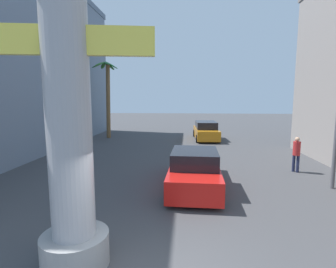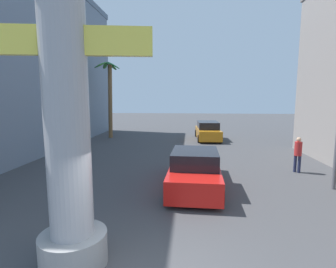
% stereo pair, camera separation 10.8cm
% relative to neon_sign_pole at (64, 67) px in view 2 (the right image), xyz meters
% --- Properties ---
extents(ground_plane, '(93.11, 93.11, 0.00)m').
position_rel_neon_sign_pole_xyz_m(ground_plane, '(1.70, 9.22, -4.20)').
color(ground_plane, '#424244').
extents(building_left, '(6.38, 22.23, 12.31)m').
position_rel_neon_sign_pole_xyz_m(building_left, '(-9.57, 12.49, 1.97)').
color(building_left, slate).
rests_on(building_left, ground).
extents(neon_sign_pole, '(3.46, 1.44, 9.64)m').
position_rel_neon_sign_pole_xyz_m(neon_sign_pole, '(0.00, 0.00, 0.00)').
color(neon_sign_pole, '#9E9EA3').
rests_on(neon_sign_pole, ground).
extents(street_lamp, '(2.28, 0.28, 7.76)m').
position_rel_neon_sign_pole_xyz_m(street_lamp, '(7.89, 5.45, 0.43)').
color(street_lamp, '#59595E').
rests_on(street_lamp, ground).
extents(car_lead, '(2.18, 5.22, 1.56)m').
position_rel_neon_sign_pole_xyz_m(car_lead, '(2.70, 5.29, -3.50)').
color(car_lead, black).
rests_on(car_lead, ground).
extents(car_far, '(2.13, 4.86, 1.56)m').
position_rel_neon_sign_pole_xyz_m(car_far, '(4.03, 17.60, -3.46)').
color(car_far, black).
rests_on(car_far, ground).
extents(palm_tree_far_left, '(2.36, 2.30, 6.81)m').
position_rel_neon_sign_pole_xyz_m(palm_tree_far_left, '(-4.76, 18.13, -0.02)').
color(palm_tree_far_left, brown).
rests_on(palm_tree_far_left, ground).
extents(pedestrian_mid_right, '(0.48, 0.48, 1.73)m').
position_rel_neon_sign_pole_xyz_m(pedestrian_mid_right, '(7.69, 7.76, -3.19)').
color(pedestrian_mid_right, '#1E233F').
rests_on(pedestrian_mid_right, ground).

